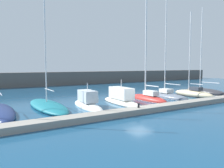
# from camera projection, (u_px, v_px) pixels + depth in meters

# --- Properties ---
(ground_plane) EXTENTS (120.00, 120.00, 0.00)m
(ground_plane) POSITION_uv_depth(u_px,v_px,m) (139.00, 108.00, 23.05)
(ground_plane) COLOR navy
(dock_pier) EXTENTS (38.95, 1.49, 0.51)m
(dock_pier) POSITION_uv_depth(u_px,v_px,m) (152.00, 109.00, 21.45)
(dock_pier) COLOR gray
(dock_pier) RESTS_ON ground_plane
(breakwater_seawall) EXTENTS (108.00, 2.53, 3.08)m
(breakwater_seawall) POSITION_uv_depth(u_px,v_px,m) (50.00, 79.00, 49.52)
(breakwater_seawall) COLOR #5B5651
(breakwater_seawall) RESTS_ON ground_plane
(sailboat_navy_second) EXTENTS (2.52, 9.09, 15.45)m
(sailboat_navy_second) POSITION_uv_depth(u_px,v_px,m) (0.00, 112.00, 20.10)
(sailboat_navy_second) COLOR navy
(sailboat_navy_second) RESTS_ON ground_plane
(sailboat_teal_third) EXTENTS (2.93, 10.28, 22.32)m
(sailboat_teal_third) POSITION_uv_depth(u_px,v_px,m) (48.00, 105.00, 23.15)
(sailboat_teal_third) COLOR #19707F
(sailboat_teal_third) RESTS_ON ground_plane
(motorboat_white_fourth) EXTENTS (2.38, 7.19, 3.07)m
(motorboat_white_fourth) POSITION_uv_depth(u_px,v_px,m) (88.00, 103.00, 23.52)
(motorboat_white_fourth) COLOR white
(motorboat_white_fourth) RESTS_ON ground_plane
(motorboat_ivory_fifth) EXTENTS (2.29, 7.73, 3.21)m
(motorboat_ivory_fifth) POSITION_uv_depth(u_px,v_px,m) (121.00, 99.00, 25.81)
(motorboat_ivory_fifth) COLOR silver
(motorboat_ivory_fifth) RESTS_ON ground_plane
(sailboat_red_sixth) EXTENTS (1.87, 6.70, 14.95)m
(sailboat_red_sixth) POSITION_uv_depth(u_px,v_px,m) (148.00, 97.00, 28.24)
(sailboat_red_sixth) COLOR #B72D28
(sailboat_red_sixth) RESTS_ON ground_plane
(sailboat_slate_seventh) EXTENTS (2.52, 7.24, 15.68)m
(sailboat_slate_seventh) POSITION_uv_depth(u_px,v_px,m) (168.00, 96.00, 30.69)
(sailboat_slate_seventh) COLOR slate
(sailboat_slate_seventh) RESTS_ON ground_plane
(sailboat_sand_eighth) EXTENTS (1.84, 6.62, 12.51)m
(sailboat_sand_eighth) POSITION_uv_depth(u_px,v_px,m) (193.00, 93.00, 32.00)
(sailboat_sand_eighth) COLOR beige
(sailboat_sand_eighth) RESTS_ON ground_plane
(sailboat_charcoal_ninth) EXTENTS (2.55, 7.58, 14.01)m
(sailboat_charcoal_ninth) POSITION_uv_depth(u_px,v_px,m) (205.00, 92.00, 34.92)
(sailboat_charcoal_ninth) COLOR #2D2D33
(sailboat_charcoal_ninth) RESTS_ON ground_plane
(dock_bollard) EXTENTS (0.20, 0.20, 0.44)m
(dock_bollard) POSITION_uv_depth(u_px,v_px,m) (139.00, 105.00, 20.53)
(dock_bollard) COLOR black
(dock_bollard) RESTS_ON dock_pier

